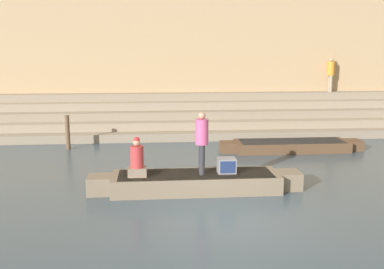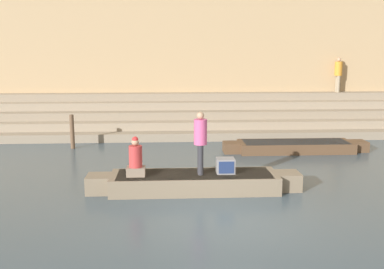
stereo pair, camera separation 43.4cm
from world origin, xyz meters
name	(u,v)px [view 1 (the left image)]	position (x,y,z in m)	size (l,w,h in m)	color
ground_plane	(226,219)	(0.00, 0.00, 0.00)	(120.00, 120.00, 0.00)	#3D4C56
ghat_steps	(188,119)	(0.00, 11.43, 0.67)	(36.00, 3.70, 1.82)	gray
back_wall	(185,52)	(0.00, 13.39, 3.84)	(34.20, 1.28, 7.73)	tan
rowboat_main	(196,182)	(-0.52, 2.23, 0.27)	(6.02, 1.45, 0.50)	#756651
person_standing	(202,139)	(-0.35, 2.22, 1.51)	(0.36, 0.36, 1.76)	#28282D
person_rowing	(137,161)	(-2.15, 2.13, 0.94)	(0.51, 0.40, 1.11)	#756656
tv_set	(227,165)	(0.37, 2.28, 0.71)	(0.51, 0.45, 0.42)	slate
moored_boat_shore	(291,146)	(3.74, 7.00, 0.21)	(5.66, 1.34, 0.40)	brown
mooring_post	(68,132)	(-5.11, 8.06, 0.69)	(0.17, 0.17, 1.38)	brown
person_on_steps	(331,72)	(7.37, 12.42, 2.81)	(0.37, 0.37, 1.73)	gray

